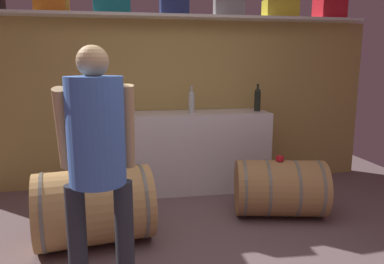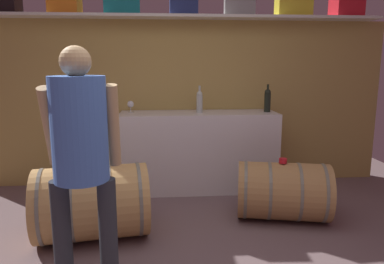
{
  "view_description": "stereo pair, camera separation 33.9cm",
  "coord_description": "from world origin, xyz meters",
  "px_view_note": "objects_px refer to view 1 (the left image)",
  "views": [
    {
      "loc": [
        -0.57,
        -2.24,
        1.51
      ],
      "look_at": [
        0.03,
        1.04,
        0.88
      ],
      "focal_mm": 34.2,
      "sensor_mm": 36.0,
      "label": 1
    },
    {
      "loc": [
        -0.23,
        -2.29,
        1.51
      ],
      "look_at": [
        0.03,
        1.04,
        0.88
      ],
      "focal_mm": 34.2,
      "sensor_mm": 36.0,
      "label": 2
    }
  ],
  "objects_px": {
    "toolcase_orange": "(51,0)",
    "toolcase_red": "(330,7)",
    "wine_bottle_dark": "(257,99)",
    "tasting_cup": "(280,158)",
    "wine_barrel_far": "(94,206)",
    "wine_barrel_near": "(280,188)",
    "toolcase_grey": "(229,8)",
    "toolcase_yellow": "(280,9)",
    "wine_bottle_clear": "(192,101)",
    "work_cabinet": "(191,151)",
    "winemaker_pouring": "(97,150)",
    "toolcase_navy": "(174,6)",
    "wine_glass": "(122,105)"
  },
  "relations": [
    {
      "from": "toolcase_orange",
      "to": "toolcase_red",
      "type": "distance_m",
      "value": 3.3
    },
    {
      "from": "wine_bottle_dark",
      "to": "tasting_cup",
      "type": "xyz_separation_m",
      "value": [
        -0.09,
        -0.92,
        -0.49
      ]
    },
    {
      "from": "wine_barrel_far",
      "to": "wine_barrel_near",
      "type": "bearing_deg",
      "value": -0.35
    },
    {
      "from": "toolcase_orange",
      "to": "tasting_cup",
      "type": "distance_m",
      "value": 2.96
    },
    {
      "from": "toolcase_red",
      "to": "wine_barrel_far",
      "type": "height_order",
      "value": "toolcase_red"
    },
    {
      "from": "toolcase_grey",
      "to": "toolcase_red",
      "type": "distance_m",
      "value": 1.3
    },
    {
      "from": "toolcase_yellow",
      "to": "wine_barrel_far",
      "type": "distance_m",
      "value": 3.16
    },
    {
      "from": "wine_bottle_clear",
      "to": "tasting_cup",
      "type": "xyz_separation_m",
      "value": [
        0.71,
        -0.92,
        -0.48
      ]
    },
    {
      "from": "work_cabinet",
      "to": "tasting_cup",
      "type": "distance_m",
      "value": 1.19
    },
    {
      "from": "toolcase_orange",
      "to": "winemaker_pouring",
      "type": "bearing_deg",
      "value": -71.61
    },
    {
      "from": "toolcase_red",
      "to": "winemaker_pouring",
      "type": "height_order",
      "value": "toolcase_red"
    },
    {
      "from": "work_cabinet",
      "to": "toolcase_yellow",
      "type": "bearing_deg",
      "value": 8.94
    },
    {
      "from": "toolcase_red",
      "to": "wine_bottle_dark",
      "type": "relative_size",
      "value": 1.01
    },
    {
      "from": "toolcase_red",
      "to": "tasting_cup",
      "type": "bearing_deg",
      "value": -134.27
    },
    {
      "from": "toolcase_navy",
      "to": "wine_barrel_far",
      "type": "xyz_separation_m",
      "value": [
        -0.88,
        -1.37,
        -1.84
      ]
    },
    {
      "from": "toolcase_yellow",
      "to": "toolcase_grey",
      "type": "bearing_deg",
      "value": 179.73
    },
    {
      "from": "toolcase_navy",
      "to": "work_cabinet",
      "type": "height_order",
      "value": "toolcase_navy"
    },
    {
      "from": "toolcase_navy",
      "to": "wine_bottle_clear",
      "type": "relative_size",
      "value": 1.02
    },
    {
      "from": "toolcase_navy",
      "to": "winemaker_pouring",
      "type": "bearing_deg",
      "value": -110.52
    },
    {
      "from": "toolcase_grey",
      "to": "wine_barrel_near",
      "type": "bearing_deg",
      "value": -73.31
    },
    {
      "from": "wine_barrel_near",
      "to": "wine_barrel_far",
      "type": "xyz_separation_m",
      "value": [
        -1.77,
        -0.26,
        0.04
      ]
    },
    {
      "from": "toolcase_navy",
      "to": "wine_barrel_near",
      "type": "xyz_separation_m",
      "value": [
        0.9,
        -1.11,
        -1.88
      ]
    },
    {
      "from": "toolcase_navy",
      "to": "toolcase_red",
      "type": "bearing_deg",
      "value": -0.96
    },
    {
      "from": "toolcase_orange",
      "to": "toolcase_red",
      "type": "relative_size",
      "value": 1.02
    },
    {
      "from": "wine_bottle_dark",
      "to": "tasting_cup",
      "type": "height_order",
      "value": "wine_bottle_dark"
    },
    {
      "from": "toolcase_orange",
      "to": "wine_bottle_clear",
      "type": "height_order",
      "value": "toolcase_orange"
    },
    {
      "from": "work_cabinet",
      "to": "wine_bottle_clear",
      "type": "distance_m",
      "value": 0.6
    },
    {
      "from": "work_cabinet",
      "to": "wine_glass",
      "type": "bearing_deg",
      "value": 174.58
    },
    {
      "from": "wine_glass",
      "to": "wine_bottle_clear",
      "type": "bearing_deg",
      "value": -6.29
    },
    {
      "from": "toolcase_yellow",
      "to": "wine_barrel_near",
      "type": "xyz_separation_m",
      "value": [
        -0.41,
        -1.11,
        -1.87
      ]
    },
    {
      "from": "toolcase_yellow",
      "to": "toolcase_red",
      "type": "distance_m",
      "value": 0.65
    },
    {
      "from": "toolcase_navy",
      "to": "tasting_cup",
      "type": "distance_m",
      "value": 2.12
    },
    {
      "from": "work_cabinet",
      "to": "wine_barrel_near",
      "type": "height_order",
      "value": "work_cabinet"
    },
    {
      "from": "toolcase_navy",
      "to": "toolcase_grey",
      "type": "xyz_separation_m",
      "value": [
        0.66,
        0.0,
        -0.01
      ]
    },
    {
      "from": "wine_barrel_far",
      "to": "toolcase_navy",
      "type": "bearing_deg",
      "value": 48.81
    },
    {
      "from": "toolcase_orange",
      "to": "work_cabinet",
      "type": "height_order",
      "value": "toolcase_orange"
    },
    {
      "from": "wine_barrel_near",
      "to": "wine_barrel_far",
      "type": "relative_size",
      "value": 0.94
    },
    {
      "from": "toolcase_grey",
      "to": "wine_barrel_near",
      "type": "relative_size",
      "value": 0.36
    },
    {
      "from": "tasting_cup",
      "to": "wine_glass",
      "type": "bearing_deg",
      "value": 146.41
    },
    {
      "from": "tasting_cup",
      "to": "winemaker_pouring",
      "type": "bearing_deg",
      "value": -147.6
    },
    {
      "from": "work_cabinet",
      "to": "wine_barrel_far",
      "type": "relative_size",
      "value": 1.79
    },
    {
      "from": "wine_bottle_clear",
      "to": "wine_bottle_dark",
      "type": "height_order",
      "value": "wine_bottle_dark"
    },
    {
      "from": "toolcase_red",
      "to": "wine_barrel_near",
      "type": "relative_size",
      "value": 0.34
    },
    {
      "from": "toolcase_navy",
      "to": "wine_barrel_near",
      "type": "relative_size",
      "value": 0.33
    },
    {
      "from": "toolcase_orange",
      "to": "winemaker_pouring",
      "type": "height_order",
      "value": "toolcase_orange"
    },
    {
      "from": "wine_bottle_clear",
      "to": "wine_barrel_near",
      "type": "relative_size",
      "value": 0.33
    },
    {
      "from": "toolcase_yellow",
      "to": "work_cabinet",
      "type": "xyz_separation_m",
      "value": [
        -1.14,
        -0.18,
        -1.68
      ]
    },
    {
      "from": "work_cabinet",
      "to": "wine_bottle_clear",
      "type": "relative_size",
      "value": 5.84
    },
    {
      "from": "wine_bottle_dark",
      "to": "wine_barrel_far",
      "type": "bearing_deg",
      "value": -147.54
    },
    {
      "from": "toolcase_navy",
      "to": "wine_barrel_near",
      "type": "bearing_deg",
      "value": -52.04
    }
  ]
}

